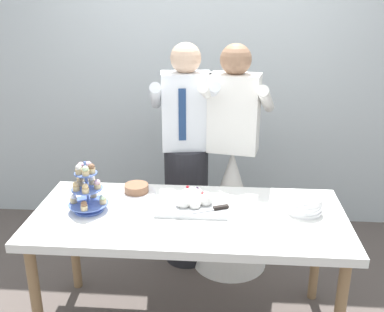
{
  "coord_description": "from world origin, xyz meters",
  "views": [
    {
      "loc": [
        0.19,
        -2.29,
        1.98
      ],
      "look_at": [
        0.01,
        0.15,
        1.07
      ],
      "focal_mm": 41.91,
      "sensor_mm": 36.0,
      "label": 1
    }
  ],
  "objects_px": {
    "dessert_table": "(189,225)",
    "main_cake_tray": "(193,201)",
    "person_groom": "(186,170)",
    "person_bride": "(231,194)",
    "plate_stack": "(305,204)",
    "cupcake_stand": "(87,190)",
    "round_cake": "(137,190)"
  },
  "relations": [
    {
      "from": "dessert_table",
      "to": "main_cake_tray",
      "type": "xyz_separation_m",
      "value": [
        0.02,
        0.09,
        0.11
      ]
    },
    {
      "from": "person_bride",
      "to": "round_cake",
      "type": "bearing_deg",
      "value": -143.42
    },
    {
      "from": "dessert_table",
      "to": "round_cake",
      "type": "distance_m",
      "value": 0.45
    },
    {
      "from": "main_cake_tray",
      "to": "round_cake",
      "type": "height_order",
      "value": "main_cake_tray"
    },
    {
      "from": "main_cake_tray",
      "to": "dessert_table",
      "type": "bearing_deg",
      "value": -101.04
    },
    {
      "from": "main_cake_tray",
      "to": "person_groom",
      "type": "relative_size",
      "value": 0.26
    },
    {
      "from": "cupcake_stand",
      "to": "round_cake",
      "type": "relative_size",
      "value": 1.27
    },
    {
      "from": "cupcake_stand",
      "to": "person_groom",
      "type": "relative_size",
      "value": 0.18
    },
    {
      "from": "main_cake_tray",
      "to": "person_bride",
      "type": "distance_m",
      "value": 0.7
    },
    {
      "from": "dessert_table",
      "to": "round_cake",
      "type": "relative_size",
      "value": 7.5
    },
    {
      "from": "main_cake_tray",
      "to": "plate_stack",
      "type": "xyz_separation_m",
      "value": [
        0.65,
        -0.01,
        0.01
      ]
    },
    {
      "from": "person_groom",
      "to": "person_bride",
      "type": "height_order",
      "value": "same"
    },
    {
      "from": "dessert_table",
      "to": "main_cake_tray",
      "type": "height_order",
      "value": "main_cake_tray"
    },
    {
      "from": "person_bride",
      "to": "dessert_table",
      "type": "bearing_deg",
      "value": -109.87
    },
    {
      "from": "dessert_table",
      "to": "person_groom",
      "type": "height_order",
      "value": "person_groom"
    },
    {
      "from": "dessert_table",
      "to": "person_groom",
      "type": "xyz_separation_m",
      "value": [
        -0.08,
        0.74,
        0.05
      ]
    },
    {
      "from": "dessert_table",
      "to": "plate_stack",
      "type": "bearing_deg",
      "value": 6.46
    },
    {
      "from": "main_cake_tray",
      "to": "person_groom",
      "type": "bearing_deg",
      "value": 98.55
    },
    {
      "from": "plate_stack",
      "to": "person_groom",
      "type": "relative_size",
      "value": 0.12
    },
    {
      "from": "dessert_table",
      "to": "main_cake_tray",
      "type": "distance_m",
      "value": 0.15
    },
    {
      "from": "dessert_table",
      "to": "cupcake_stand",
      "type": "xyz_separation_m",
      "value": [
        -0.58,
        -0.0,
        0.21
      ]
    },
    {
      "from": "person_bride",
      "to": "plate_stack",
      "type": "bearing_deg",
      "value": -57.0
    },
    {
      "from": "round_cake",
      "to": "person_groom",
      "type": "bearing_deg",
      "value": 60.75
    },
    {
      "from": "cupcake_stand",
      "to": "person_bride",
      "type": "distance_m",
      "value": 1.14
    },
    {
      "from": "plate_stack",
      "to": "main_cake_tray",
      "type": "bearing_deg",
      "value": 178.78
    },
    {
      "from": "plate_stack",
      "to": "person_groom",
      "type": "distance_m",
      "value": 1.0
    },
    {
      "from": "person_groom",
      "to": "person_bride",
      "type": "bearing_deg",
      "value": -5.9
    },
    {
      "from": "dessert_table",
      "to": "cupcake_stand",
      "type": "distance_m",
      "value": 0.62
    },
    {
      "from": "plate_stack",
      "to": "person_groom",
      "type": "bearing_deg",
      "value": 138.24
    },
    {
      "from": "person_groom",
      "to": "cupcake_stand",
      "type": "bearing_deg",
      "value": -124.26
    },
    {
      "from": "plate_stack",
      "to": "person_bride",
      "type": "bearing_deg",
      "value": 123.0
    },
    {
      "from": "main_cake_tray",
      "to": "plate_stack",
      "type": "relative_size",
      "value": 2.1
    }
  ]
}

